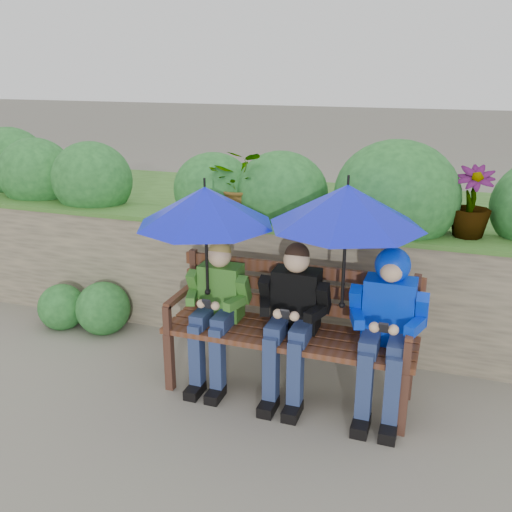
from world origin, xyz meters
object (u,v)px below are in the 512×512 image
(park_bench, at_px, (291,322))
(boy_right, at_px, (387,319))
(umbrella_left, at_px, (205,206))
(boy_left, at_px, (217,305))
(umbrella_right, at_px, (347,206))
(boy_middle, at_px, (292,314))

(park_bench, bearing_deg, boy_right, -6.16)
(park_bench, relative_size, boy_right, 1.55)
(umbrella_left, bearing_deg, boy_left, 22.42)
(umbrella_right, bearing_deg, boy_left, -179.15)
(park_bench, relative_size, boy_left, 1.64)
(park_bench, height_order, boy_middle, boy_middle)
(boy_middle, height_order, umbrella_left, umbrella_left)
(boy_left, height_order, umbrella_left, umbrella_left)
(boy_left, relative_size, umbrella_right, 1.07)
(boy_left, relative_size, boy_middle, 0.96)
(boy_middle, bearing_deg, umbrella_right, 3.00)
(park_bench, relative_size, umbrella_right, 1.75)
(boy_right, xyz_separation_m, umbrella_left, (-1.27, -0.03, 0.67))
(boy_middle, distance_m, umbrella_right, 0.86)
(boy_middle, xyz_separation_m, boy_right, (0.64, 0.01, 0.05))
(umbrella_left, bearing_deg, park_bench, 9.61)
(boy_middle, bearing_deg, park_bench, 108.33)
(boy_left, height_order, boy_middle, boy_middle)
(boy_left, distance_m, umbrella_left, 0.74)
(park_bench, distance_m, boy_left, 0.56)
(boy_right, distance_m, umbrella_right, 0.80)
(boy_middle, distance_m, umbrella_left, 0.96)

